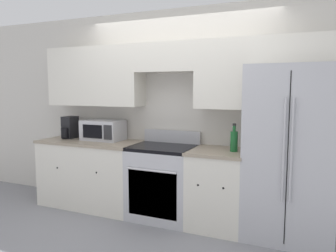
{
  "coord_description": "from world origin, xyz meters",
  "views": [
    {
      "loc": [
        1.56,
        -3.28,
        1.6
      ],
      "look_at": [
        -0.0,
        0.31,
        1.15
      ],
      "focal_mm": 35.0,
      "sensor_mm": 36.0,
      "label": 1
    }
  ],
  "objects_px": {
    "oven_range": "(163,181)",
    "bottle": "(234,140)",
    "refrigerator": "(290,153)",
    "microwave": "(103,130)"
  },
  "relations": [
    {
      "from": "refrigerator",
      "to": "microwave",
      "type": "relative_size",
      "value": 3.38
    },
    {
      "from": "refrigerator",
      "to": "microwave",
      "type": "distance_m",
      "value": 2.4
    },
    {
      "from": "oven_range",
      "to": "refrigerator",
      "type": "height_order",
      "value": "refrigerator"
    },
    {
      "from": "bottle",
      "to": "microwave",
      "type": "bearing_deg",
      "value": 176.55
    },
    {
      "from": "microwave",
      "to": "bottle",
      "type": "distance_m",
      "value": 1.82
    },
    {
      "from": "oven_range",
      "to": "bottle",
      "type": "distance_m",
      "value": 1.04
    },
    {
      "from": "oven_range",
      "to": "microwave",
      "type": "xyz_separation_m",
      "value": [
        -0.94,
        0.11,
        0.58
      ]
    },
    {
      "from": "oven_range",
      "to": "microwave",
      "type": "bearing_deg",
      "value": 173.31
    },
    {
      "from": "refrigerator",
      "to": "bottle",
      "type": "distance_m",
      "value": 0.6
    },
    {
      "from": "refrigerator",
      "to": "bottle",
      "type": "height_order",
      "value": "refrigerator"
    }
  ]
}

